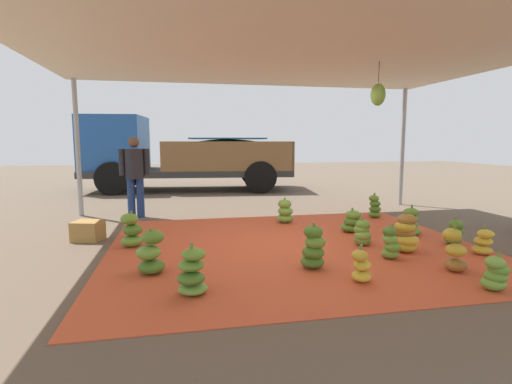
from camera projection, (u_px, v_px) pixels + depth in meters
name	position (u px, v px, depth m)	size (l,w,h in m)	color
ground_plane	(256.00, 212.00, 8.80)	(40.00, 40.00, 0.00)	brown
tarp_orange	(295.00, 246.00, 5.88)	(5.52, 4.78, 0.01)	#D1512D
tent_canopy	(300.00, 50.00, 5.44)	(8.00, 7.00, 2.95)	#9EA0A5
banana_bunch_0	(483.00, 243.00, 5.45)	(0.36, 0.35, 0.41)	gold
banana_bunch_1	(391.00, 244.00, 5.21)	(0.30, 0.33, 0.49)	#6B9E38
banana_bunch_2	(285.00, 212.00, 7.55)	(0.42, 0.43, 0.50)	#6B9E38
banana_bunch_3	(375.00, 207.00, 8.09)	(0.36, 0.37, 0.52)	#518428
banana_bunch_4	(455.00, 233.00, 5.98)	(0.37, 0.33, 0.43)	#60932D
banana_bunch_5	(410.00, 222.00, 6.56)	(0.45, 0.46, 0.52)	#60932D
banana_bunch_6	(151.00, 254.00, 4.63)	(0.42, 0.42, 0.56)	#477523
banana_bunch_7	(455.00, 252.00, 4.73)	(0.37, 0.39, 0.57)	#996628
banana_bunch_8	(131.00, 231.00, 5.83)	(0.40, 0.40, 0.55)	#60932D
banana_bunch_9	(361.00, 267.00, 4.36)	(0.30, 0.28, 0.43)	gold
banana_bunch_10	(496.00, 274.00, 4.12)	(0.34, 0.32, 0.42)	#6B9E38
banana_bunch_11	(352.00, 222.00, 6.77)	(0.46, 0.46, 0.43)	#518428
banana_bunch_12	(362.00, 233.00, 5.92)	(0.37, 0.37, 0.43)	#6B9E38
banana_bunch_13	(192.00, 273.00, 3.99)	(0.42, 0.43, 0.55)	#6B9E38
banana_bunch_14	(313.00, 248.00, 4.83)	(0.40, 0.41, 0.58)	#477523
banana_bunch_15	(406.00, 234.00, 5.54)	(0.46, 0.46, 0.59)	gold
cargo_truck_main	(180.00, 154.00, 12.63)	(6.75, 2.91, 2.40)	#2D2D2D
worker_0	(135.00, 171.00, 8.05)	(0.62, 0.38, 1.69)	navy
crate_0	(88.00, 231.00, 6.23)	(0.43, 0.38, 0.32)	olive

